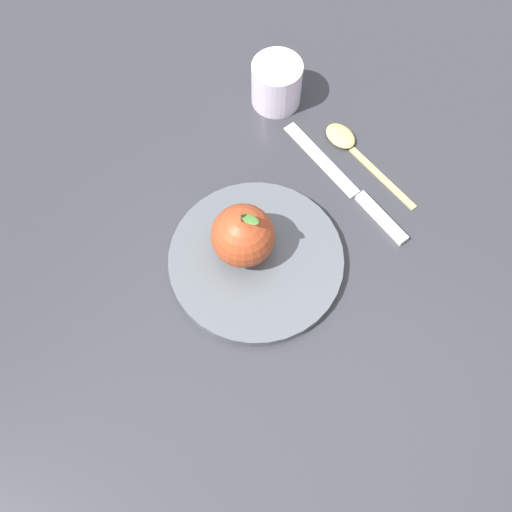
% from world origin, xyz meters
% --- Properties ---
extents(ground_plane, '(2.40, 2.40, 0.00)m').
position_xyz_m(ground_plane, '(0.00, 0.00, 0.00)').
color(ground_plane, '#2D2D33').
extents(dinner_plate, '(0.22, 0.22, 0.02)m').
position_xyz_m(dinner_plate, '(-0.01, -0.03, 0.01)').
color(dinner_plate, '#4C5156').
rests_on(dinner_plate, ground_plane).
extents(apple, '(0.08, 0.08, 0.09)m').
position_xyz_m(apple, '(-0.03, -0.03, 0.05)').
color(apple, '#9E3D1E').
rests_on(apple, dinner_plate).
extents(cup, '(0.07, 0.07, 0.07)m').
position_xyz_m(cup, '(-0.10, 0.22, 0.04)').
color(cup, silver).
rests_on(cup, ground_plane).
extents(knife, '(0.22, 0.12, 0.01)m').
position_xyz_m(knife, '(0.06, 0.12, 0.00)').
color(knife, silver).
rests_on(knife, ground_plane).
extents(spoon, '(0.16, 0.09, 0.01)m').
position_xyz_m(spoon, '(0.03, 0.19, 0.01)').
color(spoon, '#D8B766').
rests_on(spoon, ground_plane).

